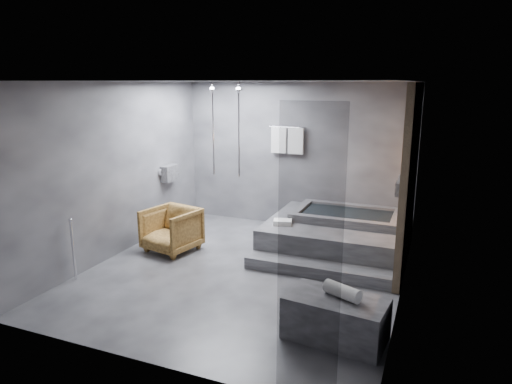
% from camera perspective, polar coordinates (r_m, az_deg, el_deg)
% --- Properties ---
extents(room, '(5.00, 5.04, 2.82)m').
position_cam_1_polar(room, '(6.60, 2.51, 4.34)').
color(room, '#2D2D2F').
rests_on(room, ground).
extents(tub_deck, '(2.20, 2.00, 0.50)m').
position_cam_1_polar(tub_deck, '(7.92, 9.85, -5.33)').
color(tub_deck, '#323234').
rests_on(tub_deck, ground).
extents(tub_step, '(2.20, 0.36, 0.18)m').
position_cam_1_polar(tub_step, '(6.90, 7.65, -9.58)').
color(tub_step, '#323234').
rests_on(tub_step, ground).
extents(concrete_bench, '(1.16, 0.73, 0.49)m').
position_cam_1_polar(concrete_bench, '(5.31, 9.92, -15.27)').
color(concrete_bench, '#363638').
rests_on(concrete_bench, ground).
extents(driftwood_chair, '(0.94, 0.96, 0.74)m').
position_cam_1_polar(driftwood_chair, '(7.83, -10.53, -4.65)').
color(driftwood_chair, '#4C3113').
rests_on(driftwood_chair, ground).
extents(rolled_towel, '(0.45, 0.31, 0.15)m').
position_cam_1_polar(rolled_towel, '(5.17, 10.72, -12.09)').
color(rolled_towel, silver).
rests_on(rolled_towel, concrete_bench).
extents(deck_towel, '(0.34, 0.29, 0.08)m').
position_cam_1_polar(deck_towel, '(7.55, 3.34, -3.78)').
color(deck_towel, white).
rests_on(deck_towel, tub_deck).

